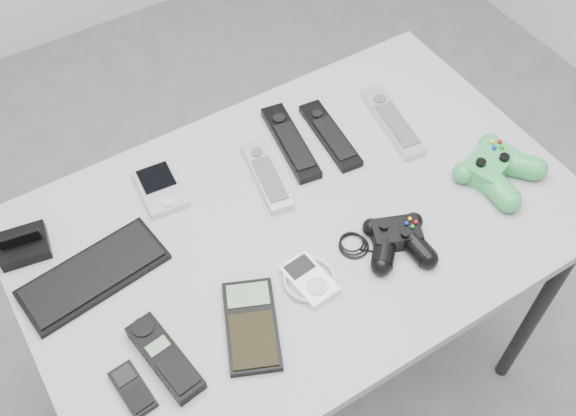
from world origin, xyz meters
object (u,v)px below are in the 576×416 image
pda (161,188)px  mobile_phone (133,389)px  cordless_handset (165,357)px  calculator (251,325)px  remote_black_a (290,142)px  mp3_player (309,279)px  controller_black (398,239)px  pda_keyboard (93,274)px  remote_silver_a (267,175)px  controller_green (496,167)px  remote_silver_b (393,121)px  remote_black_b (330,135)px  desk (300,238)px

pda → mobile_phone: bearing=-115.8°
cordless_handset → calculator: cordless_handset is taller
remote_black_a → mp3_player: size_ratio=2.13×
mobile_phone → controller_black: (0.56, 0.00, 0.01)m
remote_black_a → mobile_phone: bearing=-137.9°
mp3_player → pda_keyboard: bearing=141.0°
mp3_player → pda: bearing=106.9°
remote_silver_a → mp3_player: (-0.06, -0.26, -0.00)m
mp3_player → remote_silver_a: bearing=71.1°
mp3_player → controller_green: 0.47m
pda_keyboard → remote_silver_b: remote_silver_b is taller
remote_silver_a → remote_black_b: 0.18m
controller_green → remote_silver_a: bearing=130.8°
remote_black_b → controller_green: controller_green is taller
remote_black_a → remote_silver_b: bearing=-7.1°
pda_keyboard → remote_black_b: remote_black_b is taller
remote_silver_b → controller_black: bearing=-115.8°
desk → remote_silver_b: 0.34m
remote_silver_a → cordless_handset: size_ratio=1.13×
pda_keyboard → controller_green: 0.83m
mp3_player → controller_green: controller_green is taller
pda → remote_black_b: bearing=-3.0°
controller_black → mobile_phone: bearing=-157.5°
remote_silver_b → cordless_handset: size_ratio=1.28×
remote_silver_b → controller_black: controller_black is taller
mp3_player → controller_black: size_ratio=0.48×
pda → cordless_handset: cordless_handset is taller
remote_silver_a → controller_black: (0.13, -0.28, 0.01)m
controller_green → cordless_handset: bearing=163.1°
mobile_phone → calculator: 0.23m
mobile_phone → cordless_handset: cordless_handset is taller
pda_keyboard → remote_black_a: 0.50m
remote_black_a → calculator: 0.45m
mobile_phone → remote_silver_b: bearing=14.7°
remote_silver_a → remote_silver_b: same height
pda → controller_black: bearing=-42.0°
pda_keyboard → pda: (0.20, 0.12, 0.00)m
remote_silver_b → mobile_phone: 0.79m
desk → mobile_phone: size_ratio=11.42×
pda_keyboard → cordless_handset: bearing=-86.9°
remote_black_b → mobile_phone: size_ratio=2.16×
remote_black_a → pda: bearing=-176.8°
controller_green → pda: bearing=133.6°
controller_black → desk: bearing=152.0°
remote_black_a → controller_green: 0.44m
cordless_handset → controller_black: size_ratio=0.78×
mobile_phone → calculator: (0.23, -0.00, 0.00)m
remote_black_b → remote_silver_b: remote_silver_b is taller
remote_silver_b → controller_green: bearing=-59.1°
pda_keyboard → calculator: bearing=-58.6°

